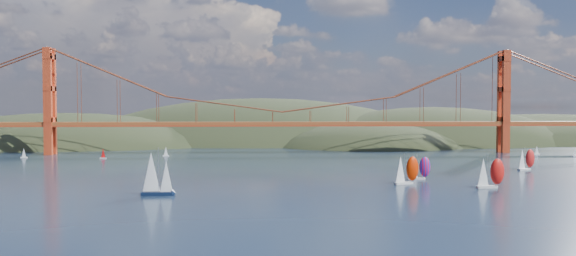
{
  "coord_description": "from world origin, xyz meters",
  "views": [
    {
      "loc": [
        -14.0,
        -116.03,
        24.6
      ],
      "look_at": [
        -2.06,
        90.0,
        16.87
      ],
      "focal_mm": 35.0,
      "sensor_mm": 36.0,
      "label": 1
    }
  ],
  "objects_px": {
    "racer_0": "(406,169)",
    "racer_rwb": "(419,167)",
    "racer_3": "(526,159)",
    "racer_1": "(490,172)",
    "sloop_navy": "(156,174)"
  },
  "relations": [
    {
      "from": "racer_0",
      "to": "racer_rwb",
      "type": "relative_size",
      "value": 1.14
    },
    {
      "from": "racer_3",
      "to": "racer_1",
      "type": "bearing_deg",
      "value": -146.77
    },
    {
      "from": "racer_rwb",
      "to": "racer_1",
      "type": "bearing_deg",
      "value": -49.7
    },
    {
      "from": "racer_3",
      "to": "racer_0",
      "type": "bearing_deg",
      "value": -167.9
    },
    {
      "from": "racer_1",
      "to": "racer_3",
      "type": "bearing_deg",
      "value": 46.93
    },
    {
      "from": "racer_0",
      "to": "racer_3",
      "type": "xyz_separation_m",
      "value": [
        57.34,
        36.57,
        -0.38
      ]
    },
    {
      "from": "racer_rwb",
      "to": "racer_3",
      "type": "bearing_deg",
      "value": 30.58
    },
    {
      "from": "racer_0",
      "to": "racer_1",
      "type": "distance_m",
      "value": 25.13
    },
    {
      "from": "racer_0",
      "to": "racer_rwb",
      "type": "distance_m",
      "value": 13.09
    },
    {
      "from": "racer_1",
      "to": "sloop_navy",
      "type": "bearing_deg",
      "value": 178.16
    },
    {
      "from": "racer_1",
      "to": "racer_0",
      "type": "bearing_deg",
      "value": 149.58
    },
    {
      "from": "racer_3",
      "to": "racer_rwb",
      "type": "bearing_deg",
      "value": -173.26
    },
    {
      "from": "sloop_navy",
      "to": "racer_0",
      "type": "xyz_separation_m",
      "value": [
        75.7,
        18.56,
        -1.22
      ]
    },
    {
      "from": "racer_0",
      "to": "racer_3",
      "type": "distance_m",
      "value": 68.01
    },
    {
      "from": "racer_1",
      "to": "racer_rwb",
      "type": "distance_m",
      "value": 26.22
    }
  ]
}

